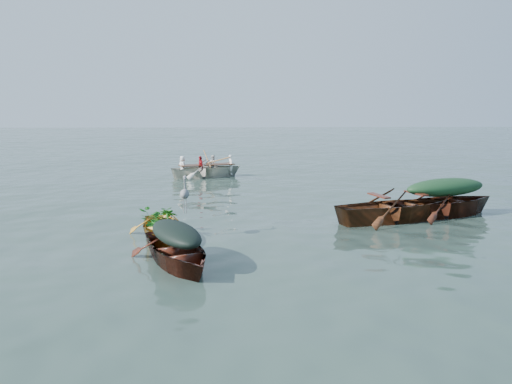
% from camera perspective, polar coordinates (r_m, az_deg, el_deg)
% --- Properties ---
extents(ground, '(140.00, 140.00, 0.00)m').
position_cam_1_polar(ground, '(13.84, 2.59, -3.46)').
color(ground, '#2F423B').
rests_on(ground, ground).
extents(yellow_dinghy, '(2.30, 3.64, 0.92)m').
position_cam_1_polar(yellow_dinghy, '(12.21, -10.55, -5.39)').
color(yellow_dinghy, gold).
rests_on(yellow_dinghy, ground).
extents(dark_covered_boat, '(2.85, 4.04, 0.96)m').
position_cam_1_polar(dark_covered_boat, '(10.30, -9.04, -8.17)').
color(dark_covered_boat, '#562314').
rests_on(dark_covered_boat, ground).
extents(green_tarp_boat, '(5.13, 3.08, 1.18)m').
position_cam_1_polar(green_tarp_boat, '(15.58, 20.68, -2.60)').
color(green_tarp_boat, '#461A10').
rests_on(green_tarp_boat, ground).
extents(open_wooden_boat, '(5.26, 2.95, 1.21)m').
position_cam_1_polar(open_wooden_boat, '(14.50, 15.75, -3.21)').
color(open_wooden_boat, '#4E2613').
rests_on(open_wooden_boat, ground).
extents(rowed_boat, '(4.72, 2.83, 1.09)m').
position_cam_1_polar(rowed_boat, '(22.91, -5.60, 1.69)').
color(rowed_boat, silver).
rests_on(rowed_boat, ground).
extents(dark_tarp_cover, '(1.57, 2.22, 0.40)m').
position_cam_1_polar(dark_tarp_cover, '(10.12, -9.14, -4.50)').
color(dark_tarp_cover, black).
rests_on(dark_tarp_cover, dark_covered_boat).
extents(green_tarp_cover, '(2.82, 1.70, 0.52)m').
position_cam_1_polar(green_tarp_cover, '(15.44, 20.86, 0.48)').
color(green_tarp_cover, '#15351C').
rests_on(green_tarp_cover, green_tarp_boat).
extents(thwart_benches, '(2.67, 1.63, 0.04)m').
position_cam_1_polar(thwart_benches, '(14.38, 15.86, -0.78)').
color(thwart_benches, '#42180F').
rests_on(thwart_benches, open_wooden_boat).
extents(heron, '(0.38, 0.46, 0.92)m').
position_cam_1_polar(heron, '(12.13, -8.14, -0.95)').
color(heron, gray).
rests_on(heron, yellow_dinghy).
extents(dinghy_weeds, '(0.91, 1.05, 0.60)m').
position_cam_1_polar(dinghy_weeds, '(12.58, -10.86, -1.40)').
color(dinghy_weeds, '#1A631A').
rests_on(dinghy_weeds, yellow_dinghy).
extents(rowers, '(3.40, 2.23, 0.76)m').
position_cam_1_polar(rowers, '(22.80, -5.64, 4.00)').
color(rowers, white).
rests_on(rowers, rowed_boat).
extents(oars, '(1.45, 2.65, 0.06)m').
position_cam_1_polar(oars, '(22.84, -5.63, 3.12)').
color(oars, brown).
rests_on(oars, rowed_boat).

